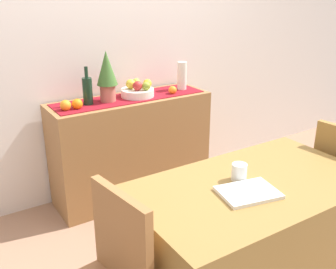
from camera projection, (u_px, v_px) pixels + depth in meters
The scene contains 19 objects.
ground_plane at pixel (198, 250), 2.70m from camera, with size 6.40×6.40×0.02m, color #9D755B.
room_wall_rear at pixel (114, 31), 3.15m from camera, with size 6.40×0.06×2.70m, color silver.
sideboard_console at pixel (132, 148), 3.27m from camera, with size 1.31×0.42×0.86m, color #97693D.
table_runner at pixel (130, 98), 3.11m from camera, with size 1.23×0.32×0.01m, color maroon.
fruit_bowl at pixel (138, 93), 3.13m from camera, with size 0.26×0.26×0.06m, color silver.
apple_left at pixel (146, 86), 3.07m from camera, with size 0.07×0.07×0.07m, color olive.
apple_front at pixel (136, 82), 3.19m from camera, with size 0.07×0.07×0.07m, color #98AD3A.
apple_right at pixel (138, 86), 3.06m from camera, with size 0.08×0.08×0.08m, color red.
apple_center at pixel (131, 84), 3.11m from camera, with size 0.08×0.08×0.08m, color gold.
apple_rear at pixel (147, 83), 3.15m from camera, with size 0.07×0.07×0.07m, color gold.
wine_bottle at pixel (88, 91), 2.90m from camera, with size 0.07×0.07×0.29m.
ceramic_vase at pixel (182, 76), 3.32m from camera, with size 0.08×0.08×0.24m, color silver.
potted_plant at pixel (107, 74), 2.94m from camera, with size 0.16×0.16×0.39m.
orange_loose_near_bowl at pixel (66, 105), 2.79m from camera, with size 0.08×0.08×0.08m, color orange.
orange_loose_end at pixel (77, 104), 2.82m from camera, with size 0.08×0.08×0.08m, color orange.
orange_loose_mid at pixel (173, 90), 3.22m from camera, with size 0.07×0.07×0.07m, color orange.
dining_table at pixel (248, 243), 2.16m from camera, with size 1.29×0.74×0.74m, color olive.
open_book at pixel (248, 192), 1.92m from camera, with size 0.28×0.21×0.02m, color white.
coffee_cup at pixel (239, 172), 2.04m from camera, with size 0.08×0.08×0.09m, color silver.
Camera 1 is at (-1.38, -1.78, 1.70)m, focal length 41.96 mm.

